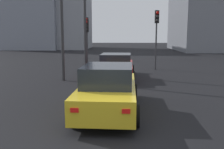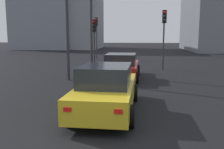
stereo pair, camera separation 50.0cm
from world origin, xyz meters
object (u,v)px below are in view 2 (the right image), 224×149
Objects in this scene: car_red_lead at (121,66)px; car_yellow_second at (107,89)px; street_lamp_kerbside at (67,6)px; traffic_light_near_left at (96,29)px; traffic_light_far_left at (164,27)px; traffic_light_near_right at (94,34)px.

car_yellow_second is (-6.45, 0.05, 0.04)m from car_red_lead.
traffic_light_near_left is at bearing 2.55° from street_lamp_kerbside.
car_red_lead is 0.66× the size of street_lamp_kerbside.
traffic_light_far_left is at bearing -33.48° from car_red_lead.
traffic_light_far_left reaches higher than car_yellow_second.
car_yellow_second is at bearing 13.21° from traffic_light_near_left.
street_lamp_kerbside is (-4.79, 5.70, 0.99)m from traffic_light_far_left.
car_red_lead is 1.06× the size of traffic_light_far_left.
car_red_lead is at bearing 38.19° from traffic_light_near_right.
street_lamp_kerbside is (-4.81, 0.63, 1.42)m from traffic_light_near_right.
traffic_light_far_left is (-8.53, -6.30, -0.07)m from traffic_light_near_left.
car_yellow_second is 0.69× the size of street_lamp_kerbside.
traffic_light_far_left reaches higher than car_red_lead.
street_lamp_kerbside is at bearing -57.20° from traffic_light_far_left.
traffic_light_near_right is 5.05m from street_lamp_kerbside.
car_yellow_second is 1.29× the size of traffic_light_near_right.
traffic_light_near_right is at bearing 31.06° from car_red_lead.
street_lamp_kerbside is (-13.32, -0.59, 0.92)m from traffic_light_near_left.
street_lamp_kerbside is (-0.79, 2.91, 3.34)m from car_red_lead.
car_yellow_second is 11.07m from traffic_light_far_left.
traffic_light_near_left is 10.61m from traffic_light_far_left.
car_red_lead is 5.01m from traffic_light_near_right.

